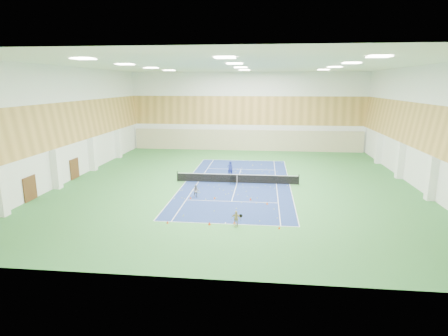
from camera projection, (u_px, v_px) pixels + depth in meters
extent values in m
plane|color=#317334|center=(237.00, 183.00, 39.42)|extent=(40.00, 40.00, 0.00)
cube|color=navy|center=(237.00, 183.00, 39.42)|extent=(10.97, 23.77, 0.01)
cube|color=#C6B793|center=(247.00, 140.00, 58.21)|extent=(35.40, 0.16, 3.20)
cube|color=#593319|center=(30.00, 188.00, 33.32)|extent=(0.08, 1.80, 2.20)
cube|color=#593319|center=(75.00, 169.00, 41.07)|extent=(0.08, 1.80, 2.20)
imported|color=navy|center=(230.00, 169.00, 42.21)|extent=(0.72, 0.59, 1.71)
imported|color=gray|center=(196.00, 191.00, 34.33)|extent=(0.66, 0.56, 1.20)
imported|color=tan|center=(236.00, 219.00, 27.31)|extent=(0.72, 0.33, 1.21)
cone|color=#D83F0B|center=(191.00, 198.00, 34.00)|extent=(0.18, 0.18, 0.20)
cone|color=#D7530B|center=(215.00, 198.00, 33.92)|extent=(0.21, 0.21, 0.23)
cone|color=#EF410C|center=(250.00, 199.00, 33.55)|extent=(0.20, 0.20, 0.22)
cone|color=#E0560B|center=(267.00, 203.00, 32.40)|extent=(0.19, 0.19, 0.21)
cone|color=red|center=(167.00, 222.00, 28.01)|extent=(0.18, 0.18, 0.19)
cone|color=#E83C0C|center=(209.00, 223.00, 27.70)|extent=(0.22, 0.22, 0.24)
cone|color=#FF500D|center=(235.00, 222.00, 27.91)|extent=(0.23, 0.23, 0.25)
cone|color=#FF590D|center=(279.00, 227.00, 26.95)|extent=(0.18, 0.18, 0.20)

